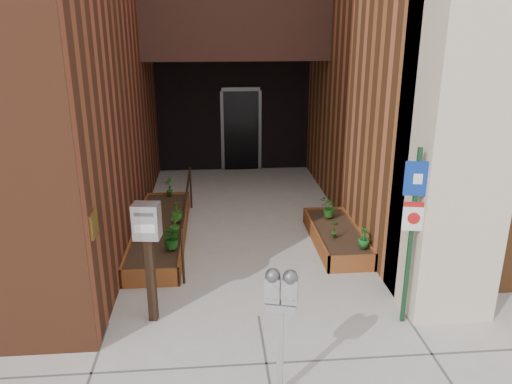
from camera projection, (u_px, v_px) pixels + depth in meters
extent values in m
plane|color=#9E9991|center=(258.00, 316.00, 6.76)|extent=(80.00, 80.00, 0.00)
cube|color=beige|center=(453.00, 151.00, 6.45)|extent=(1.10, 1.20, 4.40)
cube|color=black|center=(234.00, 12.00, 11.13)|extent=(4.20, 2.00, 2.00)
cube|color=black|center=(233.00, 113.00, 13.26)|extent=(4.00, 0.30, 3.00)
cube|color=black|center=(241.00, 131.00, 13.25)|extent=(0.90, 0.06, 2.10)
cube|color=#B79338|center=(94.00, 224.00, 5.92)|extent=(0.04, 0.30, 0.30)
cube|color=brown|center=(150.00, 278.00, 7.45)|extent=(0.90, 0.04, 0.30)
cube|color=brown|center=(168.00, 199.00, 10.81)|extent=(0.90, 0.04, 0.30)
cube|color=brown|center=(137.00, 232.00, 9.09)|extent=(0.04, 3.60, 0.30)
cube|color=brown|center=(184.00, 231.00, 9.16)|extent=(0.04, 3.60, 0.30)
cube|color=black|center=(161.00, 232.00, 9.13)|extent=(0.82, 3.52, 0.26)
cube|color=brown|center=(352.00, 264.00, 7.90)|extent=(0.80, 0.04, 0.30)
cube|color=brown|center=(323.00, 215.00, 9.93)|extent=(0.80, 0.04, 0.30)
cube|color=brown|center=(315.00, 237.00, 8.88)|extent=(0.04, 2.20, 0.30)
cube|color=brown|center=(357.00, 236.00, 8.95)|extent=(0.04, 2.20, 0.30)
cube|color=black|center=(336.00, 237.00, 8.92)|extent=(0.72, 2.12, 0.26)
cylinder|color=black|center=(183.00, 257.00, 7.47)|extent=(0.04, 0.04, 0.90)
cylinder|color=black|center=(191.00, 188.00, 10.58)|extent=(0.04, 0.04, 0.90)
cylinder|color=black|center=(186.00, 194.00, 8.89)|extent=(0.04, 3.30, 0.04)
cube|color=#AAAAAD|center=(280.00, 353.00, 5.18)|extent=(0.08, 0.08, 1.03)
cube|color=#AAAAAD|center=(281.00, 307.00, 5.00)|extent=(0.33, 0.20, 0.08)
cube|color=#AAAAAD|center=(273.00, 289.00, 4.96)|extent=(0.18, 0.14, 0.27)
sphere|color=#59595B|center=(273.00, 276.00, 4.91)|extent=(0.15, 0.15, 0.15)
cube|color=white|center=(272.00, 290.00, 4.90)|extent=(0.09, 0.03, 0.05)
cube|color=#B21414|center=(272.00, 298.00, 4.93)|extent=(0.09, 0.03, 0.03)
cube|color=#AAAAAD|center=(290.00, 291.00, 4.93)|extent=(0.18, 0.14, 0.27)
sphere|color=#59595B|center=(290.00, 277.00, 4.88)|extent=(0.15, 0.15, 0.15)
cube|color=white|center=(289.00, 292.00, 4.87)|extent=(0.09, 0.03, 0.05)
cube|color=#B21414|center=(289.00, 299.00, 4.90)|extent=(0.09, 0.03, 0.03)
cube|color=#14371E|center=(411.00, 239.00, 6.28)|extent=(0.06, 0.06, 2.37)
cube|color=navy|center=(418.00, 179.00, 5.99)|extent=(0.32, 0.08, 0.43)
cube|color=white|center=(418.00, 179.00, 5.98)|extent=(0.11, 0.03, 0.13)
cube|color=white|center=(414.00, 216.00, 6.14)|extent=(0.27, 0.07, 0.38)
cube|color=#B21414|center=(415.00, 205.00, 6.09)|extent=(0.27, 0.07, 0.06)
cylinder|color=#B21414|center=(414.00, 218.00, 6.14)|extent=(0.15, 0.04, 0.15)
cube|color=black|center=(151.00, 279.00, 6.50)|extent=(0.12, 0.12, 1.20)
cube|color=#B0B0B2|center=(147.00, 221.00, 6.24)|extent=(0.36, 0.28, 0.46)
cube|color=#59595B|center=(143.00, 215.00, 6.07)|extent=(0.24, 0.04, 0.04)
cube|color=white|center=(144.00, 229.00, 6.13)|extent=(0.26, 0.05, 0.11)
imported|color=#174F16|center=(172.00, 237.00, 8.04)|extent=(0.41, 0.41, 0.40)
imported|color=#2A5F1B|center=(174.00, 225.00, 8.52)|extent=(0.28, 0.28, 0.41)
imported|color=#285C1A|center=(177.00, 211.00, 9.16)|extent=(0.31, 0.31, 0.39)
imported|color=#1F611B|center=(169.00, 186.00, 10.53)|extent=(0.27, 0.27, 0.40)
imported|color=#1B5F20|center=(364.00, 237.00, 8.08)|extent=(0.24, 0.24, 0.35)
imported|color=#265217|center=(335.00, 228.00, 8.49)|extent=(0.19, 0.19, 0.31)
imported|color=#1F5117|center=(329.00, 208.00, 9.34)|extent=(0.47, 0.47, 0.37)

